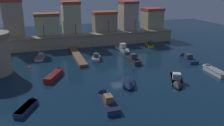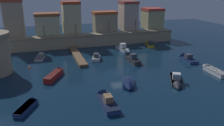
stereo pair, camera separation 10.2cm
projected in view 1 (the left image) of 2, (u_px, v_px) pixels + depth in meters
ground_plane at (118, 72)px, 41.82m from camera, size 116.10×116.10×0.00m
quay_wall at (92, 40)px, 60.20m from camera, size 44.72×3.32×3.04m
old_town_backdrop at (91, 19)px, 62.31m from camera, size 42.33×5.30×9.03m
pier_dock at (77, 56)px, 50.92m from camera, size 1.70×14.93×0.70m
quay_lamp_0 at (44, 28)px, 55.69m from camera, size 0.32×0.32×3.16m
quay_lamp_1 at (76, 27)px, 57.95m from camera, size 0.32×0.32×2.97m
quay_lamp_2 at (109, 24)px, 60.34m from camera, size 0.32×0.32×3.66m
quay_lamp_3 at (135, 23)px, 62.51m from camera, size 0.32×0.32×3.56m
moored_boat_0 at (96, 57)px, 49.35m from camera, size 2.78×4.37×2.37m
moored_boat_1 at (124, 49)px, 55.26m from camera, size 2.20×6.07×2.04m
moored_boat_2 at (131, 58)px, 47.96m from camera, size 1.74×6.27×2.10m
moored_boat_3 at (41, 57)px, 50.00m from camera, size 2.49×4.75×2.90m
moored_boat_4 at (56, 74)px, 39.77m from camera, size 4.21×6.34×1.22m
moored_boat_5 at (128, 84)px, 35.86m from camera, size 3.01×5.07×3.03m
moored_boat_6 at (106, 99)px, 30.97m from camera, size 1.79×6.61×2.43m
moored_boat_8 at (186, 58)px, 48.91m from camera, size 2.17×5.64×3.37m
moored_boat_9 at (29, 105)px, 29.55m from camera, size 3.33×5.07×1.09m
moored_boat_10 at (177, 81)px, 36.80m from camera, size 4.34×6.36×2.01m
moored_boat_11 at (212, 70)px, 42.06m from camera, size 1.89×6.25×1.52m
moored_boat_12 at (149, 44)px, 60.42m from camera, size 2.65×5.16×1.88m
mooring_buoy_0 at (30, 68)px, 43.97m from camera, size 0.56×0.56×0.56m
mooring_buoy_1 at (131, 58)px, 50.16m from camera, size 0.46×0.46×0.46m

